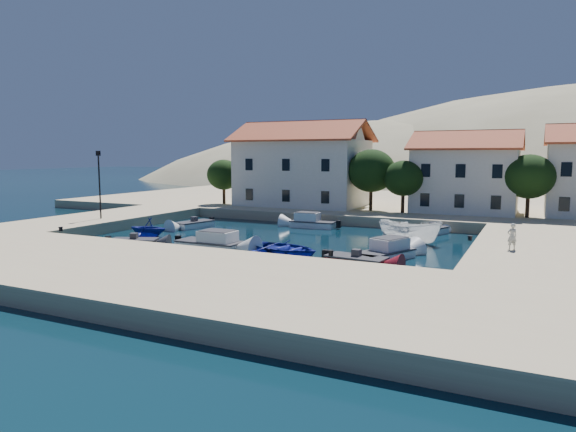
% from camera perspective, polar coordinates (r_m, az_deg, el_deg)
% --- Properties ---
extents(ground, '(400.00, 400.00, 0.00)m').
position_cam_1_polar(ground, '(33.36, -8.74, -5.14)').
color(ground, black).
rests_on(ground, ground).
extents(quay_south, '(52.00, 12.00, 1.00)m').
position_cam_1_polar(quay_south, '(28.63, -15.61, -6.29)').
color(quay_south, tan).
rests_on(quay_south, ground).
extents(quay_east, '(11.00, 20.00, 1.00)m').
position_cam_1_polar(quay_east, '(37.44, 28.39, -3.80)').
color(quay_east, tan).
rests_on(quay_east, ground).
extents(quay_west, '(8.00, 20.00, 1.00)m').
position_cam_1_polar(quay_west, '(53.01, -19.63, -0.47)').
color(quay_west, tan).
rests_on(quay_west, ground).
extents(quay_north, '(80.00, 36.00, 1.00)m').
position_cam_1_polar(quay_north, '(67.23, 11.40, 1.26)').
color(quay_north, tan).
rests_on(quay_north, ground).
extents(hills, '(254.00, 176.00, 99.00)m').
position_cam_1_polar(hills, '(153.49, 26.13, -5.25)').
color(hills, gray).
rests_on(hills, ground).
extents(building_left, '(14.70, 9.45, 9.70)m').
position_cam_1_polar(building_left, '(60.10, 1.66, 5.93)').
color(building_left, silver).
rests_on(building_left, quay_north).
extents(building_mid, '(10.50, 8.40, 8.30)m').
position_cam_1_polar(building_mid, '(56.25, 19.14, 4.77)').
color(building_mid, silver).
rests_on(building_mid, quay_north).
extents(trees, '(37.30, 5.30, 6.45)m').
position_cam_1_polar(trees, '(54.19, 10.77, 4.56)').
color(trees, '#382314').
rests_on(trees, quay_north).
extents(lamppost, '(0.35, 0.25, 6.22)m').
position_cam_1_polar(lamppost, '(50.20, -20.24, 3.99)').
color(lamppost, black).
rests_on(lamppost, quay_west).
extents(bollards, '(29.36, 9.56, 0.30)m').
position_cam_1_polar(bollards, '(34.99, -1.38, -2.59)').
color(bollards, black).
rests_on(bollards, ground).
extents(motorboat_grey_sw, '(3.73, 2.70, 1.25)m').
position_cam_1_polar(motorboat_grey_sw, '(40.16, -16.71, -2.89)').
color(motorboat_grey_sw, '#353439').
rests_on(motorboat_grey_sw, ground).
extents(cabin_cruiser_south, '(5.02, 2.22, 1.60)m').
position_cam_1_polar(cabin_cruiser_south, '(37.94, -8.68, -2.96)').
color(cabin_cruiser_south, white).
rests_on(cabin_cruiser_south, ground).
extents(rowboat_south, '(5.91, 4.68, 1.10)m').
position_cam_1_polar(rowboat_south, '(35.69, -0.49, -4.28)').
color(rowboat_south, navy).
rests_on(rowboat_south, ground).
extents(motorboat_red_se, '(3.89, 2.08, 1.25)m').
position_cam_1_polar(motorboat_red_se, '(32.23, 7.60, -5.01)').
color(motorboat_red_se, maroon).
rests_on(motorboat_red_se, ground).
extents(cabin_cruiser_east, '(3.54, 5.01, 1.60)m').
position_cam_1_polar(cabin_cruiser_east, '(34.28, 10.58, -4.05)').
color(cabin_cruiser_east, white).
rests_on(cabin_cruiser_east, ground).
extents(boat_east, '(5.53, 2.97, 2.03)m').
position_cam_1_polar(boat_east, '(41.42, 13.33, -2.91)').
color(boat_east, white).
rests_on(boat_east, ground).
extents(motorboat_white_ne, '(2.44, 3.35, 1.25)m').
position_cam_1_polar(motorboat_white_ne, '(46.21, 15.79, -1.61)').
color(motorboat_white_ne, white).
rests_on(motorboat_white_ne, ground).
extents(rowboat_west, '(3.67, 3.28, 1.74)m').
position_cam_1_polar(rowboat_west, '(45.18, -15.25, -2.16)').
color(rowboat_west, navy).
rests_on(rowboat_west, ground).
extents(motorboat_white_west, '(2.50, 4.07, 1.25)m').
position_cam_1_polar(motorboat_white_west, '(49.31, -10.36, -0.95)').
color(motorboat_white_west, white).
rests_on(motorboat_white_west, ground).
extents(cabin_cruiser_north, '(4.34, 1.98, 1.60)m').
position_cam_1_polar(cabin_cruiser_north, '(48.70, 2.82, -0.73)').
color(cabin_cruiser_north, white).
rests_on(cabin_cruiser_north, ground).
extents(pedestrian, '(0.72, 0.64, 1.67)m').
position_cam_1_polar(pedestrian, '(34.70, 23.63, -2.10)').
color(pedestrian, beige).
rests_on(pedestrian, quay_east).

